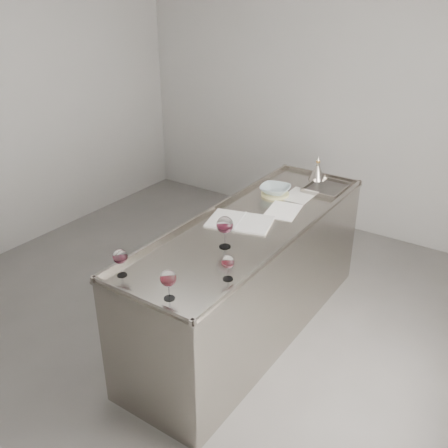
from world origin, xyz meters
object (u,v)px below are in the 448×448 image
Objects in this scene: counter at (251,278)px; notebook at (240,221)px; wine_glass_middle at (225,226)px; wine_glass_right at (168,279)px; wine_glass_small at (228,263)px; wine_glass_left at (120,257)px; wine_funnel at (317,172)px; ceramic_bowl at (275,189)px.

counter reaches higher than notebook.
wine_glass_middle is 0.42m from notebook.
wine_glass_right is 1.14× the size of wine_glass_small.
wine_glass_right is at bearing -4.09° from wine_glass_left.
notebook is (-0.36, 0.69, -0.10)m from wine_glass_small.
counter is 1.24m from wine_glass_right.
wine_glass_small is at bearing -78.61° from notebook.
wine_funnel is at bearing 82.33° from wine_glass_left.
wine_glass_middle is at bearing -89.06° from wine_funnel.
wine_glass_left is 1.04m from notebook.
wine_glass_left is at bearing -95.52° from ceramic_bowl.
wine_glass_middle is at bearing -80.82° from ceramic_bowl.
wine_funnel is (0.09, 1.12, 0.06)m from notebook.
wine_funnel reaches higher than notebook.
wine_glass_right is 2.16m from wine_funnel.
wine_glass_left reaches higher than counter.
counter is 4.63× the size of notebook.
wine_glass_right is 1.66m from ceramic_bowl.
ceramic_bowl is at bearing 98.25° from wine_glass_right.
counter is 0.77m from ceramic_bowl.
wine_funnel is at bearing 69.39° from notebook.
wine_glass_right is 0.38m from wine_glass_small.
wine_glass_right is 0.74× the size of ceramic_bowl.
ceramic_bowl is (-0.04, 0.60, 0.04)m from notebook.
wine_glass_left is at bearing -115.90° from wine_glass_middle.
wine_funnel is (-0.02, 1.49, -0.09)m from wine_glass_middle.
wine_glass_middle is 0.42× the size of notebook.
counter is 0.75m from wine_glass_middle.
counter is at bearing 95.07° from wine_glass_middle.
wine_funnel is at bearing 90.94° from wine_glass_middle.
wine_glass_middle reaches higher than wine_funnel.
ceramic_bowl is at bearing 102.17° from counter.
wine_glass_right is (0.12, -1.08, 0.60)m from counter.
wine_glass_left is at bearing -104.65° from counter.
notebook is at bearing -86.27° from ceramic_bowl.
wine_glass_small is (0.16, 0.35, -0.02)m from wine_glass_right.
wine_glass_middle is 1.49m from wine_funnel.
wine_glass_middle reaches higher than wine_glass_right.
wine_glass_middle is 1.22× the size of wine_glass_right.
wine_glass_right reaches higher than counter.
wine_glass_left reaches higher than wine_glass_small.
wine_glass_middle is at bearing 96.89° from wine_glass_right.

